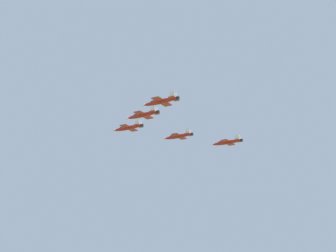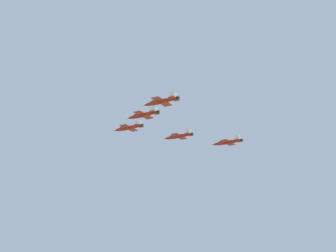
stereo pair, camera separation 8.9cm
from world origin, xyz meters
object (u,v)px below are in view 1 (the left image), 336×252
Objects in this scene: jet_right_wingman at (178,136)px; jet_right_outer at (226,142)px; jet_lead at (128,128)px; jet_left_outer at (160,102)px; jet_left_wingman at (142,115)px.

jet_right_wingman is 24.94m from jet_right_outer.
jet_lead is 1.03× the size of jet_right_outer.
jet_right_outer reaches higher than jet_left_outer.
jet_lead is at bearing 40.15° from jet_right_outer.
jet_lead reaches higher than jet_right_outer.
jet_right_outer is at bearing -89.30° from jet_left_outer.
jet_left_wingman is 1.05× the size of jet_right_wingman.
jet_left_wingman reaches higher than jet_right_outer.
jet_right_wingman is (2.06, 24.79, -2.91)m from jet_lead.
jet_left_wingman is (24.80, 1.96, -1.96)m from jet_lead.
jet_left_outer is (24.80, 1.96, -2.92)m from jet_left_wingman.
jet_right_wingman is 0.98× the size of jet_left_outer.
jet_lead is 1.03× the size of jet_left_outer.
jet_left_wingman is 32.24m from jet_right_wingman.
jet_left_wingman is 25.05m from jet_left_outer.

